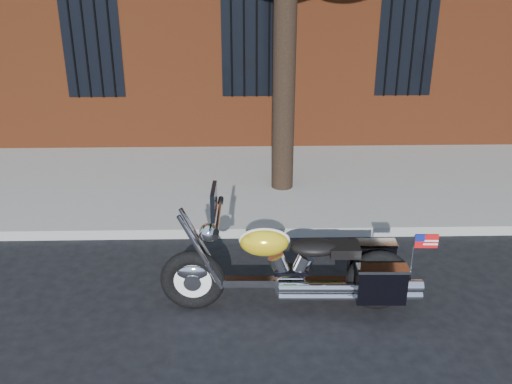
{
  "coord_description": "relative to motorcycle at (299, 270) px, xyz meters",
  "views": [
    {
      "loc": [
        -0.15,
        -6.03,
        3.83
      ],
      "look_at": [
        0.01,
        0.8,
        0.94
      ],
      "focal_mm": 40.0,
      "sensor_mm": 36.0,
      "label": 1
    }
  ],
  "objects": [
    {
      "name": "ground",
      "position": [
        -0.47,
        0.47,
        -0.51
      ],
      "size": [
        120.0,
        120.0,
        0.0
      ],
      "primitive_type": "plane",
      "color": "black",
      "rests_on": "ground"
    },
    {
      "name": "curb",
      "position": [
        -0.47,
        1.85,
        -0.43
      ],
      "size": [
        40.0,
        0.16,
        0.15
      ],
      "primitive_type": "cube",
      "color": "gray",
      "rests_on": "ground"
    },
    {
      "name": "sidewalk",
      "position": [
        -0.47,
        3.73,
        -0.43
      ],
      "size": [
        40.0,
        3.6,
        0.15
      ],
      "primitive_type": "cube",
      "color": "gray",
      "rests_on": "ground"
    },
    {
      "name": "motorcycle",
      "position": [
        0.0,
        0.0,
        0.0
      ],
      "size": [
        2.98,
        0.87,
        1.51
      ],
      "rotation": [
        0.0,
        0.0,
        -0.02
      ],
      "color": "black",
      "rests_on": "ground"
    }
  ]
}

